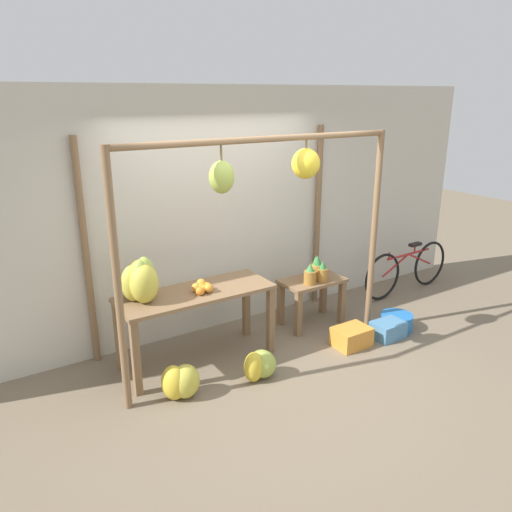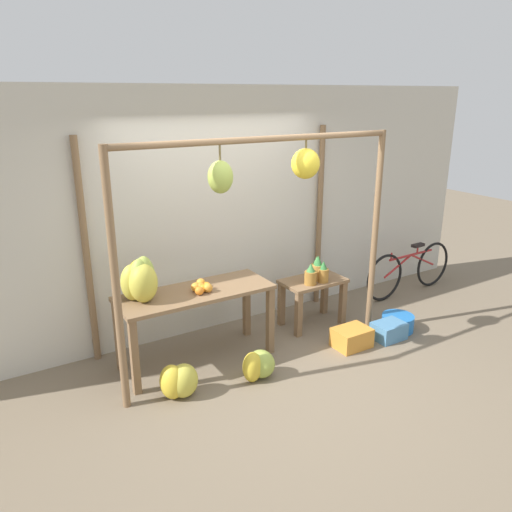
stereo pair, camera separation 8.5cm
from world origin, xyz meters
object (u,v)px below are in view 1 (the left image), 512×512
banana_pile_on_table (141,281)px  blue_bucket (396,322)px  orange_pile (202,287)px  pineapple_cluster (316,271)px  banana_pile_ground_left (180,382)px  fruit_crate_white (351,337)px  banana_pile_ground_right (259,365)px  parked_bicycle (407,269)px  fruit_crate_purple (388,330)px

banana_pile_on_table → blue_bucket: (2.88, -0.67, -0.90)m
orange_pile → pineapple_cluster: 1.53m
banana_pile_on_table → banana_pile_ground_left: bearing=-80.8°
pineapple_cluster → fruit_crate_white: (0.02, -0.64, -0.59)m
banana_pile_ground_right → blue_bucket: banana_pile_ground_right is taller
orange_pile → parked_bicycle: bearing=3.5°
fruit_crate_white → parked_bicycle: (1.76, 0.79, 0.24)m
pineapple_cluster → banana_pile_ground_right: size_ratio=0.75×
banana_pile_ground_left → fruit_crate_purple: 2.54m
pineapple_cluster → fruit_crate_purple: pineapple_cluster is taller
orange_pile → fruit_crate_purple: (2.04, -0.66, -0.74)m
banana_pile_on_table → banana_pile_ground_left: banana_pile_on_table is taller
banana_pile_on_table → fruit_crate_white: bearing=-18.1°
banana_pile_on_table → fruit_crate_purple: (2.63, -0.78, -0.89)m
banana_pile_ground_right → fruit_crate_white: size_ratio=1.05×
banana_pile_ground_left → banana_pile_ground_right: 0.80m
orange_pile → banana_pile_on_table: bearing=169.1°
blue_bucket → parked_bicycle: parked_bicycle is taller
pineapple_cluster → fruit_crate_purple: (0.52, -0.71, -0.60)m
banana_pile_on_table → fruit_crate_white: banana_pile_on_table is taller
orange_pile → fruit_crate_white: 1.80m
banana_pile_on_table → orange_pile: (0.59, -0.11, -0.15)m
banana_pile_on_table → parked_bicycle: banana_pile_on_table is taller
fruit_crate_white → banana_pile_ground_right: bearing=-179.4°
banana_pile_ground_left → blue_bucket: 2.78m
banana_pile_ground_right → fruit_crate_purple: (1.73, -0.07, -0.05)m
fruit_crate_purple → parked_bicycle: bearing=34.4°
pineapple_cluster → parked_bicycle: 1.83m
pineapple_cluster → blue_bucket: size_ratio=0.83×
banana_pile_ground_right → parked_bicycle: (3.00, 0.80, 0.20)m
banana_pile_ground_right → orange_pile: bearing=116.8°
pineapple_cluster → banana_pile_ground_left: (-2.01, -0.53, -0.53)m
banana_pile_on_table → fruit_crate_purple: bearing=-16.5°
fruit_crate_white → orange_pile: bearing=159.3°
orange_pile → parked_bicycle: size_ratio=0.16×
banana_pile_on_table → parked_bicycle: size_ratio=0.30×
pineapple_cluster → fruit_crate_purple: size_ratio=0.87×
banana_pile_ground_left → parked_bicycle: 3.86m
banana_pile_ground_left → fruit_crate_white: banana_pile_ground_left is taller
banana_pile_ground_right → parked_bicycle: 3.11m
banana_pile_on_table → banana_pile_ground_right: (0.89, -0.71, -0.84)m
banana_pile_on_table → pineapple_cluster: (2.11, -0.06, -0.29)m
banana_pile_on_table → orange_pile: banana_pile_on_table is taller
banana_pile_ground_right → fruit_crate_purple: bearing=-2.2°
pineapple_cluster → blue_bucket: bearing=-38.3°
banana_pile_on_table → fruit_crate_white: (2.13, -0.70, -0.88)m
orange_pile → banana_pile_ground_right: bearing=-63.2°
fruit_crate_purple → orange_pile: bearing=162.0°
banana_pile_ground_left → blue_bucket: banana_pile_ground_left is taller
fruit_crate_purple → blue_bucket: bearing=22.2°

